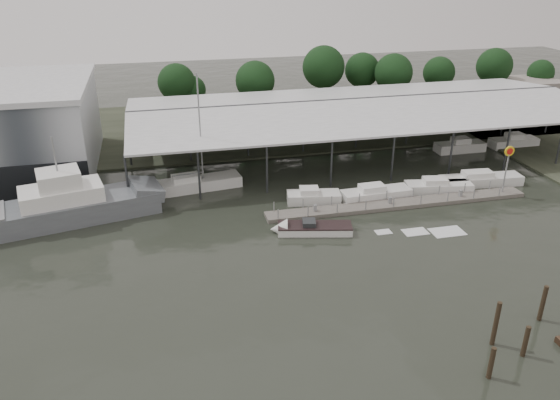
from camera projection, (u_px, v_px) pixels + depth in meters
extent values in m
plane|color=#262A22|center=(279.00, 274.00, 44.31)|extent=(200.00, 200.00, 0.00)
cube|color=#3E4332|center=(215.00, 127.00, 81.53)|extent=(140.00, 30.00, 0.30)
cube|color=#2E3133|center=(358.00, 99.00, 69.93)|extent=(58.00, 0.40, 0.30)
cylinder|color=#2E3133|center=(127.00, 181.00, 55.31)|extent=(0.24, 0.24, 5.50)
cylinder|color=#2E3133|center=(130.00, 120.00, 75.71)|extent=(0.24, 0.24, 5.50)
cylinder|color=#2E3133|center=(501.00, 97.00, 87.85)|extent=(0.24, 0.24, 5.50)
cube|color=slate|center=(399.00, 204.00, 56.24)|extent=(28.00, 2.00, 0.40)
cylinder|color=gray|center=(278.00, 215.00, 52.48)|extent=(0.10, 0.10, 1.20)
cylinder|color=gray|center=(506.00, 184.00, 59.52)|extent=(0.10, 0.10, 1.20)
cube|color=gray|center=(390.00, 200.00, 55.83)|extent=(0.30, 0.30, 0.70)
cylinder|color=gray|center=(505.00, 173.00, 57.81)|extent=(0.16, 0.16, 5.00)
cylinder|color=yellow|center=(510.00, 151.00, 56.78)|extent=(1.10, 0.12, 1.10)
cylinder|color=red|center=(510.00, 151.00, 56.72)|extent=(0.70, 0.05, 0.70)
cube|color=gray|center=(527.00, 91.00, 94.92)|extent=(10.00, 8.00, 4.00)
cube|color=slate|center=(75.00, 210.00, 53.19)|extent=(16.57, 8.20, 2.40)
cube|color=slate|center=(145.00, 189.00, 55.58)|extent=(3.99, 5.17, 1.77)
cube|color=white|center=(62.00, 195.00, 52.08)|extent=(8.17, 5.54, 1.80)
cube|color=white|center=(59.00, 179.00, 51.37)|extent=(4.48, 4.17, 1.61)
cylinder|color=gray|center=(54.00, 155.00, 50.39)|extent=(0.18, 0.18, 3.50)
cube|color=silver|center=(199.00, 184.00, 60.27)|extent=(9.44, 3.86, 1.40)
cube|color=white|center=(186.00, 179.00, 59.41)|extent=(3.15, 2.19, 0.80)
cylinder|color=gray|center=(200.00, 129.00, 57.81)|extent=(0.16, 0.16, 11.80)
cylinder|color=gray|center=(188.00, 174.00, 59.29)|extent=(3.48, 0.61, 0.12)
cube|color=silver|center=(315.00, 229.00, 50.77)|extent=(7.13, 3.47, 0.90)
cone|color=silver|center=(279.00, 229.00, 50.74)|extent=(2.00, 2.30, 2.00)
cube|color=black|center=(315.00, 225.00, 50.61)|extent=(7.14, 3.53, 0.12)
cube|color=#2E3133|center=(309.00, 223.00, 50.50)|extent=(1.48, 1.63, 0.50)
cube|color=silver|center=(383.00, 232.00, 50.96)|extent=(2.30, 1.50, 0.04)
cube|color=silver|center=(415.00, 232.00, 50.98)|extent=(3.10, 2.00, 0.04)
cube|color=silver|center=(447.00, 232.00, 51.00)|extent=(3.90, 2.50, 0.04)
cube|color=silver|center=(314.00, 198.00, 56.99)|extent=(5.82, 3.11, 1.10)
cube|color=white|center=(309.00, 191.00, 56.56)|extent=(2.18, 1.91, 0.70)
cube|color=silver|center=(376.00, 195.00, 57.69)|extent=(7.54, 2.52, 1.10)
cube|color=white|center=(372.00, 188.00, 57.26)|extent=(2.68, 1.72, 0.70)
cube|color=silver|center=(438.00, 188.00, 59.44)|extent=(7.41, 3.39, 1.10)
cube|color=white|center=(435.00, 181.00, 59.01)|extent=(2.74, 2.01, 0.70)
cube|color=silver|center=(480.00, 180.00, 61.29)|extent=(9.45, 2.97, 1.10)
cube|color=white|center=(478.00, 174.00, 60.85)|extent=(3.38, 1.87, 0.70)
cylinder|color=#2E2417|center=(525.00, 345.00, 34.96)|extent=(0.32, 0.32, 2.88)
cylinder|color=#2E2417|center=(491.00, 367.00, 33.12)|extent=(0.32, 0.32, 2.87)
cylinder|color=#2E2417|center=(495.00, 327.00, 35.78)|extent=(0.32, 0.32, 3.92)
cylinder|color=#2E2417|center=(542.00, 307.00, 38.29)|extent=(0.32, 0.32, 3.43)
cylinder|color=black|center=(178.00, 106.00, 85.31)|extent=(0.50, 0.50, 4.11)
sphere|color=#193D19|center=(176.00, 82.00, 83.79)|extent=(5.75, 5.75, 5.75)
cylinder|color=black|center=(193.00, 107.00, 86.49)|extent=(0.50, 0.50, 3.11)
sphere|color=#193D19|center=(192.00, 90.00, 85.34)|extent=(4.35, 4.35, 4.35)
cylinder|color=black|center=(256.00, 106.00, 85.11)|extent=(0.50, 0.50, 4.31)
sphere|color=#193D19|center=(255.00, 81.00, 83.52)|extent=(6.03, 6.03, 6.03)
cylinder|color=black|center=(323.00, 94.00, 90.85)|extent=(0.50, 0.50, 4.93)
sphere|color=#193D19|center=(324.00, 67.00, 89.03)|extent=(6.90, 6.90, 6.90)
cylinder|color=black|center=(361.00, 92.00, 93.69)|extent=(0.50, 0.50, 4.17)
sphere|color=#193D19|center=(362.00, 70.00, 92.14)|extent=(5.84, 5.84, 5.84)
cylinder|color=black|center=(391.00, 97.00, 90.13)|extent=(0.50, 0.50, 4.40)
sphere|color=#193D19|center=(394.00, 73.00, 88.50)|extent=(6.16, 6.16, 6.16)
cylinder|color=black|center=(437.00, 93.00, 94.20)|extent=(0.50, 0.50, 3.82)
sphere|color=#193D19|center=(439.00, 72.00, 92.78)|extent=(5.34, 5.34, 5.34)
cylinder|color=black|center=(491.00, 89.00, 95.80)|extent=(0.50, 0.50, 4.36)
sphere|color=#193D19|center=(494.00, 66.00, 94.19)|extent=(6.10, 6.10, 6.10)
cylinder|color=black|center=(537.00, 89.00, 97.62)|extent=(0.50, 0.50, 3.27)
sphere|color=#193D19|center=(541.00, 73.00, 96.41)|extent=(4.58, 4.58, 4.58)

